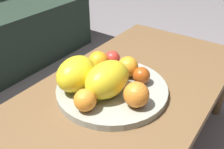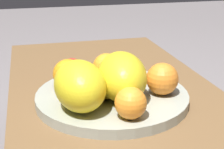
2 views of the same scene
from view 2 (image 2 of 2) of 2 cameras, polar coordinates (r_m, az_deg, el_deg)
The scene contains 12 objects.
coffee_table at distance 0.96m, azimuth 1.16°, elevation -5.77°, with size 1.22×0.59×0.38m.
fruit_bowl at distance 0.91m, azimuth -0.00°, elevation -3.71°, with size 0.40×0.40×0.03m, color #999E90.
melon_large_front at distance 0.84m, azimuth 1.66°, elevation -0.33°, with size 0.17×0.12×0.12m, color yellow.
melon_smaller_beside at distance 0.79m, azimuth -5.35°, elevation -1.87°, with size 0.16×0.12×0.12m, color yellow.
orange_front at distance 0.92m, azimuth -7.32°, elevation 0.08°, with size 0.08×0.08×0.08m, color orange.
orange_left at distance 0.76m, azimuth 3.11°, elevation -4.76°, with size 0.07×0.07×0.07m, color orange.
orange_right at distance 0.97m, azimuth -0.93°, elevation 1.26°, with size 0.08×0.08×0.08m, color orange.
orange_back at distance 0.89m, azimuth 8.34°, elevation -0.72°, with size 0.08×0.08×0.08m, color orange.
apple_front at distance 0.99m, azimuth -6.61°, elevation 0.94°, with size 0.06×0.06×0.06m, color red.
apple_left at distance 0.98m, azimuth 3.05°, elevation 0.88°, with size 0.06×0.06×0.06m, color #AB4513.
apple_right at distance 0.88m, azimuth -3.95°, elevation -1.38°, with size 0.06×0.06×0.06m, color #B53921.
banana_bunch at distance 0.87m, azimuth -3.48°, elevation -1.88°, with size 0.14×0.18×0.06m.
Camera 2 is at (-0.83, 0.23, 0.76)m, focal length 55.13 mm.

